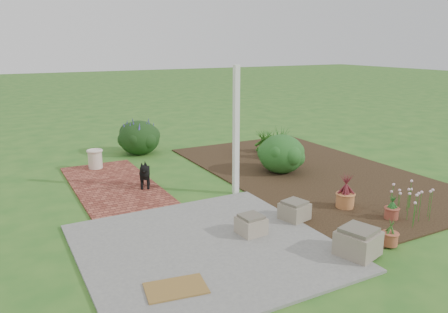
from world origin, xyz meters
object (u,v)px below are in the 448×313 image
cream_ceramic_urn (95,159)px  evergreen_shrub (281,153)px  black_dog (145,173)px  stone_trough_near (358,243)px

cream_ceramic_urn → evergreen_shrub: evergreen_shrub is taller
black_dog → stone_trough_near: bearing=-47.9°
cream_ceramic_urn → evergreen_shrub: bearing=-31.6°
cream_ceramic_urn → stone_trough_near: bearing=-69.8°
stone_trough_near → black_dog: size_ratio=0.85×
stone_trough_near → evergreen_shrub: 4.10m
black_dog → cream_ceramic_urn: size_ratio=1.40×
stone_trough_near → black_dog: black_dog is taller
black_dog → evergreen_shrub: evergreen_shrub is taller
black_dog → cream_ceramic_urn: 2.01m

